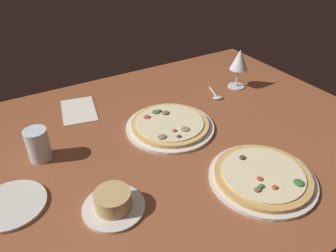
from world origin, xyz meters
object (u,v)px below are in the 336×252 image
at_px(wine_glass_near, 239,61).
at_px(pizza_side, 262,176).
at_px(water_glass, 39,146).
at_px(side_plate, 11,205).
at_px(paper_menu, 79,110).
at_px(spoon, 217,96).
at_px(pizza_main, 170,125).
at_px(ramekin_on_saucer, 113,202).

bearing_deg(wine_glass_near, pizza_side, 56.42).
height_order(wine_glass_near, water_glass, wine_glass_near).
bearing_deg(side_plate, water_glass, -124.21).
xyz_separation_m(pizza_side, paper_menu, (0.33, -0.63, -0.01)).
bearing_deg(water_glass, spoon, -176.84).
bearing_deg(spoon, water_glass, 3.16).
relative_size(pizza_side, side_plate, 1.70).
height_order(paper_menu, spoon, spoon).
bearing_deg(side_plate, pizza_main, -169.16).
distance_m(water_glass, side_plate, 0.20).
relative_size(ramekin_on_saucer, water_glass, 1.57).
bearing_deg(water_glass, pizza_side, 141.08).
distance_m(wine_glass_near, paper_menu, 0.68).
bearing_deg(wine_glass_near, pizza_main, 17.65).
height_order(water_glass, paper_menu, water_glass).
distance_m(side_plate, spoon, 0.83).
distance_m(pizza_side, side_plate, 0.67).
bearing_deg(paper_menu, wine_glass_near, 178.88).
bearing_deg(pizza_main, wine_glass_near, -162.35).
distance_m(pizza_main, water_glass, 0.43).
relative_size(pizza_main, paper_menu, 1.60).
bearing_deg(ramekin_on_saucer, paper_menu, -97.74).
bearing_deg(spoon, ramekin_on_saucer, 29.96).
xyz_separation_m(pizza_main, side_plate, (0.53, 0.10, -0.01)).
relative_size(pizza_main, pizza_side, 1.02).
bearing_deg(pizza_side, side_plate, -22.14).
xyz_separation_m(pizza_main, wine_glass_near, (-0.41, -0.13, 0.11)).
height_order(pizza_main, pizza_side, same).
height_order(pizza_side, ramekin_on_saucer, ramekin_on_saucer).
xyz_separation_m(pizza_side, spoon, (-0.19, -0.45, -0.01)).
relative_size(pizza_side, spoon, 2.59).
distance_m(pizza_main, paper_menu, 0.37).
height_order(wine_glass_near, spoon, wine_glass_near).
xyz_separation_m(ramekin_on_saucer, side_plate, (0.22, -0.14, -0.02)).
relative_size(pizza_main, spoon, 2.65).
height_order(side_plate, paper_menu, side_plate).
relative_size(pizza_side, wine_glass_near, 1.80).
height_order(ramekin_on_saucer, spoon, ramekin_on_saucer).
height_order(pizza_side, spoon, pizza_side).
xyz_separation_m(pizza_side, water_glass, (0.51, -0.41, 0.03)).
bearing_deg(pizza_main, water_glass, -7.92).
bearing_deg(wine_glass_near, water_glass, 4.95).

